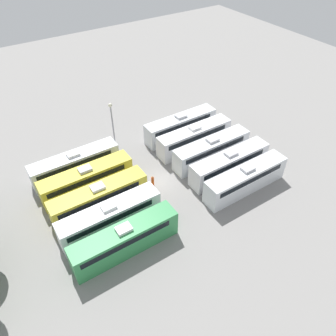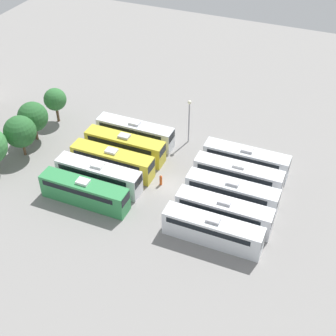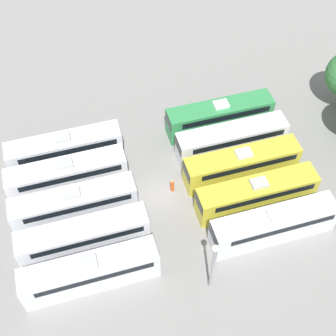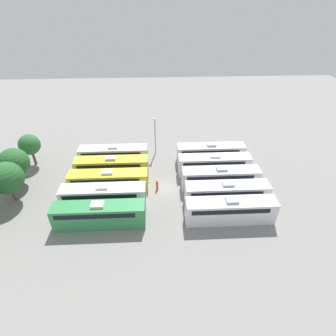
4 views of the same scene
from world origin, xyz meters
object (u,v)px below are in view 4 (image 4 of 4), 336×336
at_px(bus_9, 114,155).
at_px(worker_person, 157,185).
at_px(bus_6, 104,196).
at_px(tree_1, 6,178).
at_px(bus_2, 220,178).
at_px(tree_2, 14,163).
at_px(tree_3, 30,145).
at_px(bus_3, 214,164).
at_px(light_pole, 155,130).
at_px(bus_0, 230,210).
at_px(bus_5, 99,214).
at_px(bus_1, 226,193).
at_px(bus_8, 112,167).
at_px(bus_4, 210,153).
at_px(bus_7, 109,181).

distance_m(bus_9, worker_person, 10.74).
relative_size(bus_6, tree_1, 1.87).
xyz_separation_m(bus_2, tree_2, (2.39, 31.58, 2.16)).
bearing_deg(tree_3, bus_3, -97.74).
bearing_deg(tree_1, light_pole, -59.43).
xyz_separation_m(bus_0, tree_1, (5.52, 30.69, 2.22)).
bearing_deg(bus_3, bus_6, 112.86).
bearing_deg(bus_5, bus_0, -90.07).
relative_size(light_pole, tree_1, 1.13).
relative_size(bus_3, tree_3, 2.06).
distance_m(bus_0, worker_person, 11.93).
xyz_separation_m(bus_1, bus_5, (-3.42, 17.51, 0.00)).
relative_size(bus_8, light_pole, 1.66).
xyz_separation_m(bus_8, light_pole, (6.95, -7.23, 3.09)).
distance_m(bus_8, tree_2, 14.65).
bearing_deg(bus_4, bus_9, 89.73).
distance_m(bus_3, tree_2, 31.44).
distance_m(bus_0, bus_4, 14.54).
height_order(bus_1, bus_7, same).
xyz_separation_m(bus_9, tree_3, (0.50, 14.07, 2.15)).
xyz_separation_m(bus_1, tree_1, (2.08, 30.99, 2.22)).
height_order(bus_3, tree_1, tree_1).
distance_m(bus_2, bus_5, 18.80).
bearing_deg(bus_6, bus_2, -78.67).
bearing_deg(bus_9, bus_0, -130.52).
xyz_separation_m(bus_3, bus_5, (-10.87, 17.15, 0.00)).
distance_m(tree_1, tree_2, 4.07).
bearing_deg(bus_5, tree_1, 67.79).
bearing_deg(bus_8, tree_2, 95.62).
bearing_deg(bus_1, worker_person, 70.10).
xyz_separation_m(tree_1, tree_3, (9.59, 0.48, -0.07)).
bearing_deg(light_pole, bus_5, 157.34).
xyz_separation_m(bus_4, bus_9, (0.08, 17.12, 0.00)).
bearing_deg(bus_8, bus_1, -113.50).
height_order(bus_7, light_pole, light_pole).
height_order(bus_9, worker_person, bus_9).
distance_m(bus_4, tree_2, 31.88).
xyz_separation_m(bus_0, bus_4, (14.54, -0.01, 0.00)).
relative_size(bus_1, bus_2, 1.00).
bearing_deg(bus_3, bus_9, 77.65).
relative_size(bus_8, tree_2, 1.90).
distance_m(bus_4, bus_6, 20.36).
bearing_deg(bus_9, bus_3, -102.35).
height_order(tree_1, tree_3, tree_1).
bearing_deg(bus_9, worker_person, -135.32).
relative_size(bus_4, bus_9, 1.00).
height_order(bus_8, light_pole, light_pole).
height_order(bus_3, bus_6, same).
xyz_separation_m(bus_5, tree_1, (5.50, 13.48, 2.22)).
relative_size(bus_2, bus_4, 1.00).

